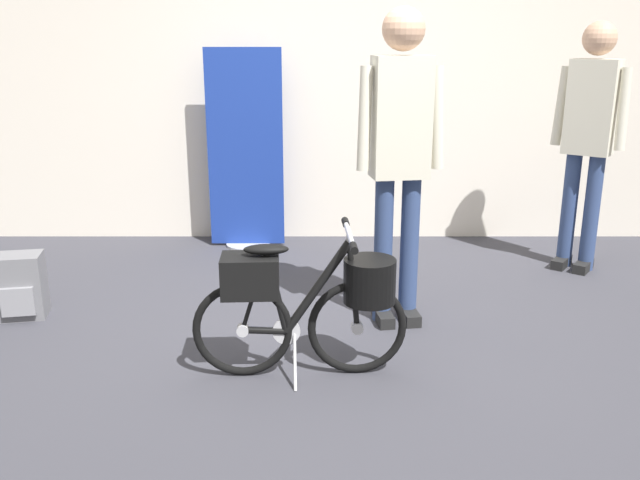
# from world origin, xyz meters

# --- Properties ---
(ground_plane) EXTENTS (7.46, 7.46, 0.00)m
(ground_plane) POSITION_xyz_m (0.00, 0.00, 0.00)
(ground_plane) COLOR #38383F
(back_wall) EXTENTS (7.46, 0.10, 2.83)m
(back_wall) POSITION_xyz_m (0.00, 2.18, 1.42)
(back_wall) COLOR silver
(back_wall) RESTS_ON ground_plane
(floor_banner_stand) EXTENTS (0.60, 0.36, 1.58)m
(floor_banner_stand) POSITION_xyz_m (-0.66, 1.87, 0.70)
(floor_banner_stand) COLOR #B7B7BC
(floor_banner_stand) RESTS_ON ground_plane
(folding_bike_foreground) EXTENTS (1.08, 0.53, 0.76)m
(folding_bike_foreground) POSITION_xyz_m (-0.12, -0.35, 0.41)
(folding_bike_foreground) COLOR black
(folding_bike_foreground) RESTS_ON ground_plane
(visitor_near_wall) EXTENTS (0.53, 0.31, 1.81)m
(visitor_near_wall) POSITION_xyz_m (0.39, 0.36, 1.06)
(visitor_near_wall) COLOR navy
(visitor_near_wall) RESTS_ON ground_plane
(visitor_browsing) EXTENTS (0.44, 0.39, 1.76)m
(visitor_browsing) POSITION_xyz_m (1.84, 1.32, 1.02)
(visitor_browsing) COLOR navy
(visitor_browsing) RESTS_ON ground_plane
(backpack_on_floor) EXTENTS (0.31, 0.27, 0.40)m
(backpack_on_floor) POSITION_xyz_m (-1.89, 0.39, 0.20)
(backpack_on_floor) COLOR slate
(backpack_on_floor) RESTS_ON ground_plane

